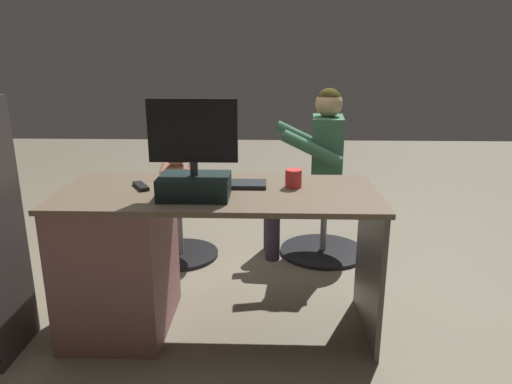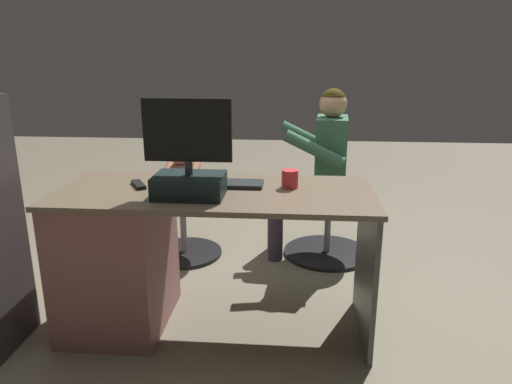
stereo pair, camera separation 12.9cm
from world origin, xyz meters
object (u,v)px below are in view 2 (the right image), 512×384
at_px(visitor_chair, 328,219).
at_px(office_chair_teddy, 183,217).
at_px(cup, 290,179).
at_px(computer_mouse, 168,180).
at_px(monitor, 189,170).
at_px(keyboard, 221,184).
at_px(person, 318,161).
at_px(desk, 136,253).
at_px(tv_remote, 139,185).
at_px(teddy_bear, 181,167).

bearing_deg(visitor_chair, office_chair_teddy, 4.86).
bearing_deg(cup, computer_mouse, -2.48).
distance_m(monitor, keyboard, 0.25).
height_order(computer_mouse, visitor_chair, computer_mouse).
height_order(visitor_chair, person, person).
bearing_deg(visitor_chair, desk, 43.08).
xyz_separation_m(cup, tv_remote, (0.75, 0.04, -0.04)).
relative_size(cup, office_chair_teddy, 0.17).
bearing_deg(visitor_chair, monitor, 56.07).
height_order(monitor, cup, monitor).
xyz_separation_m(desk, tv_remote, (-0.02, -0.04, 0.35)).
height_order(monitor, keyboard, monitor).
bearing_deg(computer_mouse, monitor, 126.71).
bearing_deg(cup, teddy_bear, -47.88).
bearing_deg(desk, office_chair_teddy, -92.10).
height_order(tv_remote, person, person).
relative_size(computer_mouse, visitor_chair, 0.16).
xyz_separation_m(monitor, person, (-0.64, -1.07, -0.19)).
xyz_separation_m(visitor_chair, person, (0.09, 0.01, 0.42)).
relative_size(desk, tv_remote, 10.27).
relative_size(computer_mouse, person, 0.08).
relative_size(desk, visitor_chair, 2.55).
xyz_separation_m(keyboard, tv_remote, (0.41, 0.05, -0.00)).
xyz_separation_m(monitor, keyboard, (-0.12, -0.19, -0.12)).
height_order(tv_remote, visitor_chair, tv_remote).
xyz_separation_m(tv_remote, person, (-0.92, -0.93, -0.07)).
distance_m(desk, teddy_bear, 0.93).
distance_m(desk, cup, 0.87).
relative_size(desk, monitor, 3.44).
bearing_deg(teddy_bear, office_chair_teddy, 90.00).
bearing_deg(computer_mouse, person, -132.65).
bearing_deg(visitor_chair, keyboard, 55.53).
distance_m(desk, keyboard, 0.56).
bearing_deg(desk, teddy_bear, -92.08).
height_order(keyboard, office_chair_teddy, keyboard).
bearing_deg(cup, desk, 5.64).
bearing_deg(office_chair_teddy, visitor_chair, -175.14).
bearing_deg(visitor_chair, tv_remote, 42.66).
bearing_deg(monitor, visitor_chair, -123.93).
bearing_deg(teddy_bear, person, -175.86).
height_order(teddy_bear, person, person).
relative_size(cup, tv_remote, 0.59).
distance_m(office_chair_teddy, person, 1.00).
distance_m(desk, computer_mouse, 0.41).
height_order(cup, visitor_chair, cup).
distance_m(computer_mouse, teddy_bear, 0.81).
distance_m(tv_remote, visitor_chair, 1.46).
distance_m(tv_remote, person, 1.31).
height_order(tv_remote, office_chair_teddy, tv_remote).
distance_m(cup, tv_remote, 0.75).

